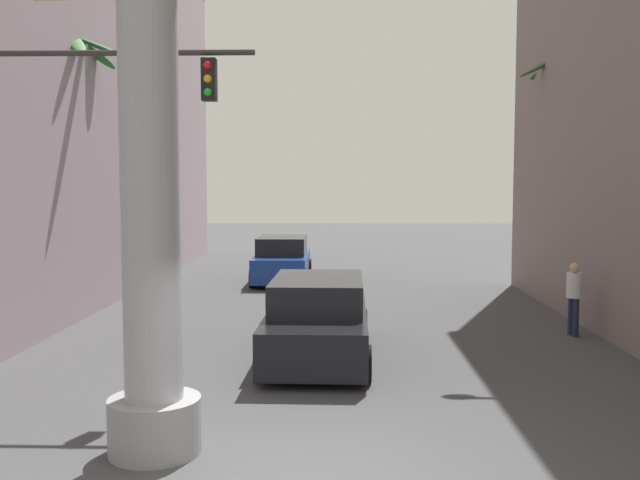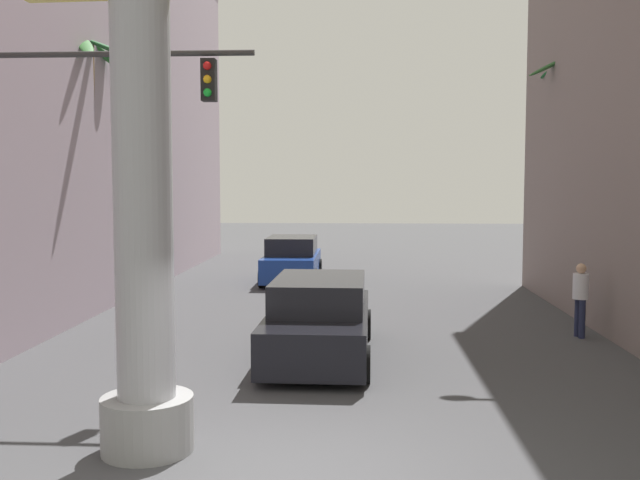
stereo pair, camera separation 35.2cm
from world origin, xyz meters
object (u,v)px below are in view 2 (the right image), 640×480
at_px(car_far, 292,260).
at_px(palm_tree_mid_left, 85,144).
at_px(pedestrian_mid_right, 580,294).
at_px(traffic_light_mast, 52,146).
at_px(palm_tree_mid_right, 572,148).
at_px(car_lead, 320,320).
at_px(street_lamp, 604,121).

relative_size(car_far, palm_tree_mid_left, 0.60).
bearing_deg(pedestrian_mid_right, traffic_light_mast, -159.71).
relative_size(traffic_light_mast, car_far, 1.32).
bearing_deg(traffic_light_mast, palm_tree_mid_right, 36.82).
height_order(car_lead, car_far, same).
bearing_deg(traffic_light_mast, street_lamp, 18.37).
relative_size(street_lamp, car_lead, 1.57).
bearing_deg(car_far, pedestrian_mid_right, -50.30).
distance_m(car_lead, car_far, 10.82).
bearing_deg(pedestrian_mid_right, palm_tree_mid_right, 76.69).
height_order(traffic_light_mast, car_far, traffic_light_mast).
xyz_separation_m(traffic_light_mast, car_lead, (4.51, 1.65, -3.28)).
bearing_deg(car_lead, traffic_light_mast, -159.86).
bearing_deg(street_lamp, palm_tree_mid_right, 80.68).
relative_size(traffic_light_mast, palm_tree_mid_left, 0.80).
xyz_separation_m(car_lead, palm_tree_mid_right, (6.72, 6.76, 3.64)).
distance_m(car_lead, palm_tree_mid_left, 8.37).
xyz_separation_m(car_far, palm_tree_mid_right, (8.26, -3.96, 3.64)).
xyz_separation_m(traffic_light_mast, palm_tree_mid_right, (11.23, 8.41, 0.36)).
distance_m(car_far, palm_tree_mid_right, 9.86).
relative_size(street_lamp, traffic_light_mast, 1.38).
xyz_separation_m(car_lead, pedestrian_mid_right, (5.62, 2.09, 0.22)).
bearing_deg(palm_tree_mid_left, traffic_light_mast, -73.89).
distance_m(traffic_light_mast, palm_tree_mid_left, 6.16).
height_order(street_lamp, car_far, street_lamp).
xyz_separation_m(car_far, pedestrian_mid_right, (7.16, -8.62, 0.22)).
height_order(car_far, pedestrian_mid_right, pedestrian_mid_right).
xyz_separation_m(street_lamp, car_far, (-7.45, 8.91, -3.95)).
xyz_separation_m(traffic_light_mast, palm_tree_mid_left, (-1.70, 5.90, 0.38)).
distance_m(car_far, pedestrian_mid_right, 11.21).
bearing_deg(palm_tree_mid_left, street_lamp, -11.40).
relative_size(car_far, pedestrian_mid_right, 2.63).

